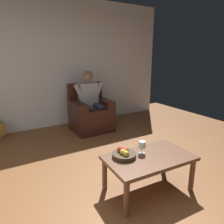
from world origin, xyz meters
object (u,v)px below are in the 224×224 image
Objects in this scene: person_seated at (90,99)px; coffee_table at (149,161)px; armchair at (91,114)px; fruit_bowl at (124,154)px; wine_glass_near at (142,145)px.

person_seated is 1.21× the size of coffee_table.
armchair is 3.60× the size of fruit_bowl.
person_seated reaches higher than armchair.
armchair is 2.18m from fruit_bowl.
wine_glass_near is 0.55× the size of fruit_bowl.
wine_glass_near is (0.31, 2.11, -0.14)m from person_seated.
fruit_bowl is at bearing 75.55° from person_seated.
wine_glass_near reaches higher than fruit_bowl.
coffee_table is 6.80× the size of wine_glass_near.
person_seated reaches higher than coffee_table.
coffee_table is at bearing 153.70° from fruit_bowl.
person_seated is 8.24× the size of wine_glass_near.
fruit_bowl is at bearing 75.66° from armchair.
armchair is at bearing -97.39° from coffee_table.
coffee_table is (0.29, 2.23, 0.03)m from armchair.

